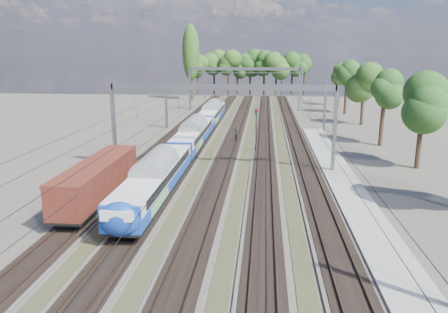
# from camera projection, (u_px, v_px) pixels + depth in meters

# --- Properties ---
(track_bed) EXTENTS (21.00, 130.00, 0.34)m
(track_bed) POSITION_uv_depth(u_px,v_px,m) (232.00, 141.00, 60.71)
(track_bed) COLOR #47423A
(track_bed) RESTS_ON ground
(platform) EXTENTS (3.00, 70.00, 0.30)m
(platform) POSITION_uv_depth(u_px,v_px,m) (357.00, 204.00, 35.42)
(platform) COLOR gray
(platform) RESTS_ON ground
(catenary) EXTENTS (25.65, 130.00, 9.00)m
(catenary) POSITION_uv_depth(u_px,v_px,m) (238.00, 91.00, 66.64)
(catenary) COLOR slate
(catenary) RESTS_ON ground
(tree_belt) EXTENTS (40.63, 101.07, 11.77)m
(tree_belt) POSITION_uv_depth(u_px,v_px,m) (280.00, 69.00, 101.11)
(tree_belt) COLOR black
(tree_belt) RESTS_ON ground
(poplar) EXTENTS (4.40, 4.40, 19.04)m
(poplar) POSITION_uv_depth(u_px,v_px,m) (191.00, 53.00, 110.54)
(poplar) COLOR black
(poplar) RESTS_ON ground
(emu_train) EXTENTS (2.78, 58.80, 4.06)m
(emu_train) POSITION_uv_depth(u_px,v_px,m) (193.00, 132.00, 54.76)
(emu_train) COLOR black
(emu_train) RESTS_ON ground
(freight_boxcar) EXTENTS (2.74, 13.22, 3.41)m
(freight_boxcar) POSITION_uv_depth(u_px,v_px,m) (98.00, 180.00, 35.38)
(freight_boxcar) COLOR black
(freight_boxcar) RESTS_ON ground
(worker) EXTENTS (0.53, 0.74, 1.91)m
(worker) POSITION_uv_depth(u_px,v_px,m) (236.00, 135.00, 60.30)
(worker) COLOR black
(worker) RESTS_ON ground
(signal_near) EXTENTS (0.34, 0.31, 5.41)m
(signal_near) POSITION_uv_depth(u_px,v_px,m) (256.00, 125.00, 53.59)
(signal_near) COLOR black
(signal_near) RESTS_ON ground
(signal_far) EXTENTS (0.38, 0.34, 5.69)m
(signal_far) POSITION_uv_depth(u_px,v_px,m) (281.00, 90.00, 101.17)
(signal_far) COLOR black
(signal_far) RESTS_ON ground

